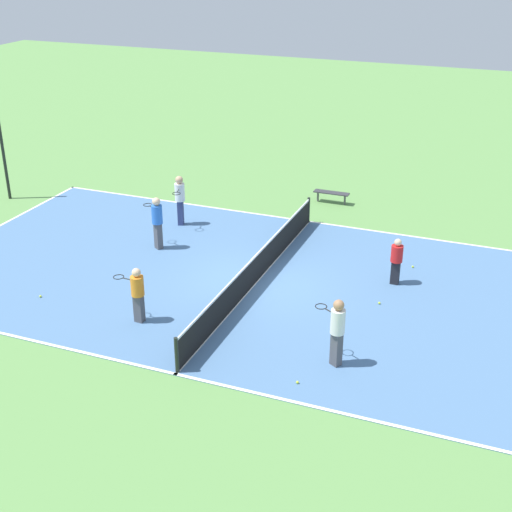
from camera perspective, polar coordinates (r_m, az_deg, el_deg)
The scene contains 14 objects.
ground_plane at distance 21.87m, azimuth -0.00°, elevation -2.14°, with size 80.00×80.00×0.00m, color #60934C.
court_surface at distance 21.87m, azimuth -0.00°, elevation -2.12°, with size 10.76×20.84×0.02m.
tennis_net at distance 21.64m, azimuth -0.00°, elevation -0.93°, with size 10.56×0.10×0.97m.
bench at distance 28.28m, azimuth 6.06°, elevation 4.97°, with size 0.36×1.40×0.45m.
player_center_orange at distance 19.59m, azimuth -9.47°, elevation -2.81°, with size 0.40×0.95×1.61m.
player_coach_red at distance 21.83m, azimuth 11.18°, elevation -0.22°, with size 0.36×0.36×1.48m.
player_near_blue at distance 23.98m, azimuth -7.92°, elevation 2.94°, with size 0.77×0.97×1.82m.
player_far_white at distance 17.49m, azimuth 6.52°, elevation -5.71°, with size 0.75×0.97×1.81m.
player_near_white at distance 25.87m, azimuth -6.11°, elevation 4.74°, with size 0.99×0.59×1.85m.
tennis_ball_midcourt at distance 23.30m, azimuth 12.43°, elevation -0.84°, with size 0.07×0.07×0.07m, color #CCE033.
tennis_ball_right_alley at distance 17.26m, azimuth 3.34°, elevation -10.05°, with size 0.07×0.07×0.07m, color #CCE033.
tennis_ball_near_net at distance 21.90m, azimuth -16.87°, elevation -3.10°, with size 0.07×0.07×0.07m, color #CCE033.
tennis_ball_far_baseline at distance 20.90m, azimuth 9.84°, elevation -3.72°, with size 0.07×0.07×0.07m, color #CCE033.
fence_post_back_right at distance 29.79m, azimuth -19.61°, elevation 8.06°, with size 0.12×0.12×4.09m.
Camera 1 is at (-18.13, -7.17, 9.91)m, focal length 50.00 mm.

